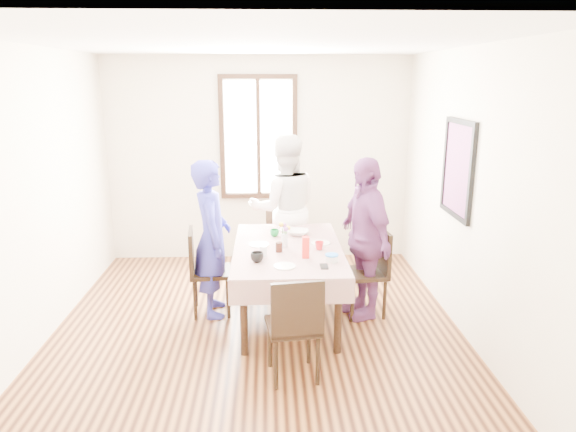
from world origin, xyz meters
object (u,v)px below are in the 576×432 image
at_px(chair_far, 284,243).
at_px(chair_right, 364,273).
at_px(chair_left, 211,272).
at_px(person_left, 212,239).
at_px(dining_table, 288,283).
at_px(person_right, 364,238).
at_px(chair_near, 293,326).
at_px(person_far, 284,209).

bearing_deg(chair_far, chair_right, 123.16).
distance_m(chair_left, chair_far, 1.25).
xyz_separation_m(chair_left, chair_far, (0.80, 0.96, 0.00)).
distance_m(chair_right, person_left, 1.62).
xyz_separation_m(dining_table, person_right, (0.78, 0.05, 0.46)).
distance_m(chair_right, chair_near, 1.41).
height_order(chair_left, person_right, person_right).
relative_size(chair_near, person_right, 0.55).
xyz_separation_m(chair_far, person_far, (0.00, -0.02, 0.43)).
bearing_deg(person_far, dining_table, 84.35).
distance_m(chair_far, person_right, 1.37).
relative_size(chair_right, chair_far, 1.00).
bearing_deg(person_left, person_far, -46.38).
relative_size(chair_left, chair_near, 1.00).
bearing_deg(chair_right, person_far, 30.64).
xyz_separation_m(chair_near, person_far, (0.00, 2.20, 0.43)).
bearing_deg(dining_table, person_right, 3.72).
bearing_deg(chair_right, chair_far, 30.11).
bearing_deg(person_right, person_far, -157.93).
bearing_deg(dining_table, person_left, 168.97).
bearing_deg(person_left, chair_far, -45.79).
bearing_deg(person_far, chair_left, 43.99).
distance_m(dining_table, chair_left, 0.82).
relative_size(dining_table, chair_near, 1.78).
relative_size(chair_left, chair_far, 1.00).
bearing_deg(person_far, chair_right, 121.85).
height_order(chair_left, chair_right, same).
xyz_separation_m(chair_near, person_right, (0.78, 1.16, 0.38)).
xyz_separation_m(chair_right, chair_far, (-0.80, 1.06, 0.00)).
distance_m(chair_right, person_right, 0.38).
height_order(chair_right, chair_far, same).
bearing_deg(chair_near, chair_far, 82.22).
distance_m(chair_right, chair_far, 1.33).
xyz_separation_m(dining_table, chair_near, (0.00, -1.11, 0.08)).
height_order(chair_far, chair_near, same).
bearing_deg(dining_table, chair_left, 169.25).
xyz_separation_m(chair_far, person_left, (-0.78, -0.96, 0.36)).
distance_m(dining_table, chair_right, 0.80).
bearing_deg(chair_left, person_far, 133.32).
height_order(dining_table, chair_near, chair_near).
relative_size(dining_table, person_far, 0.91).
distance_m(chair_far, chair_near, 2.22).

